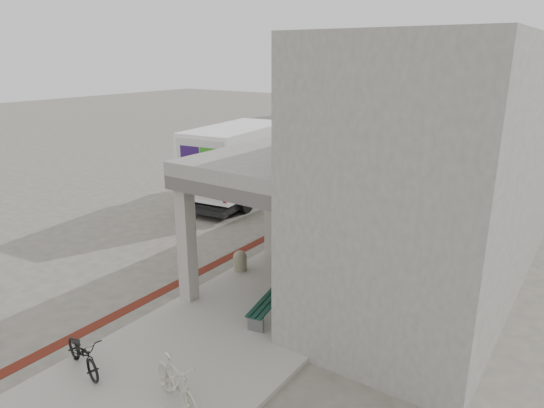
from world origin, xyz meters
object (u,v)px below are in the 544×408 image
Objects in this scene: fedex_truck at (248,159)px; utility_cabinet at (356,253)px; bench at (269,304)px; bicycle_cream at (176,383)px; bicycle_black at (83,353)px.

fedex_truck reaches higher than utility_cabinet.
bench is at bearing -57.03° from fedex_truck.
fedex_truck is at bearing 49.92° from bicycle_cream.
utility_cabinet is 0.63× the size of bicycle_black.
fedex_truck is at bearing 118.35° from bench.
fedex_truck is 5.07× the size of bicycle_cream.
bench is (7.31, -8.72, -1.42)m from fedex_truck.
bench is at bearing -110.83° from utility_cabinet.
bicycle_black is (-1.93, -4.09, 0.09)m from bench.
utility_cabinet is at bearing -3.63° from bicycle_black.
utility_cabinet is 8.40m from bicycle_black.
utility_cabinet is (0.57, 3.92, 0.17)m from bench.
utility_cabinet is at bearing 17.21° from bicycle_cream.
bench is 1.25× the size of bicycle_black.
bicycle_black is at bearing -74.22° from fedex_truck.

